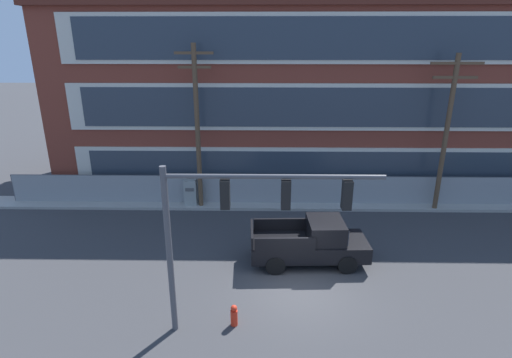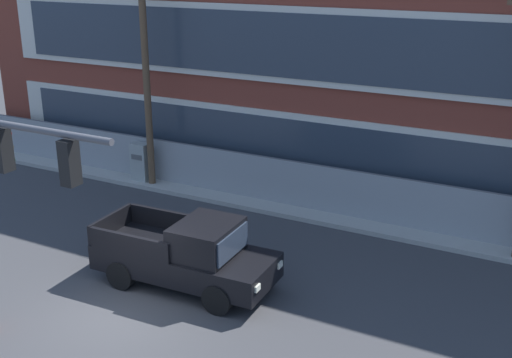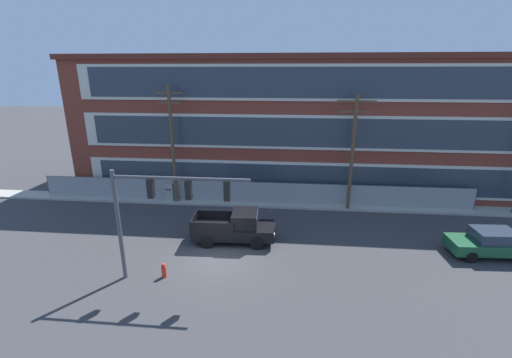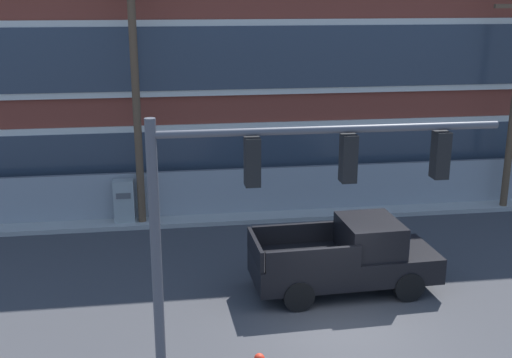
# 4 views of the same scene
# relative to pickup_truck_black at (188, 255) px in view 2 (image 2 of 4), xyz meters

# --- Properties ---
(ground_plane) EXTENTS (160.00, 160.00, 0.00)m
(ground_plane) POSITION_rel_pickup_truck_black_xyz_m (-0.67, -2.19, -0.94)
(ground_plane) COLOR #38383A
(sidewalk_building_side) EXTENTS (80.00, 1.66, 0.16)m
(sidewalk_building_side) POSITION_rel_pickup_truck_black_xyz_m (-0.67, 6.30, -0.86)
(sidewalk_building_side) COLOR #9E9B93
(sidewalk_building_side) RESTS_ON ground
(chain_link_fence) EXTENTS (33.79, 0.06, 1.81)m
(chain_link_fence) POSITION_rel_pickup_truck_black_xyz_m (0.14, 6.36, -0.01)
(chain_link_fence) COLOR gray
(chain_link_fence) RESTS_ON ground
(pickup_truck_black) EXTENTS (5.08, 2.21, 1.97)m
(pickup_truck_black) POSITION_rel_pickup_truck_black_xyz_m (0.00, 0.00, 0.00)
(pickup_truck_black) COLOR black
(pickup_truck_black) RESTS_ON ground
(utility_pole_near_corner) EXTENTS (2.01, 0.26, 9.05)m
(utility_pole_near_corner) POSITION_rel_pickup_truck_black_xyz_m (-5.64, 5.91, 3.98)
(utility_pole_near_corner) COLOR brown
(utility_pole_near_corner) RESTS_ON ground
(electrical_cabinet) EXTENTS (0.70, 0.48, 1.64)m
(electrical_cabinet) POSITION_rel_pickup_truck_black_xyz_m (-6.24, 6.01, -0.11)
(electrical_cabinet) COLOR #939993
(electrical_cabinet) RESTS_ON ground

